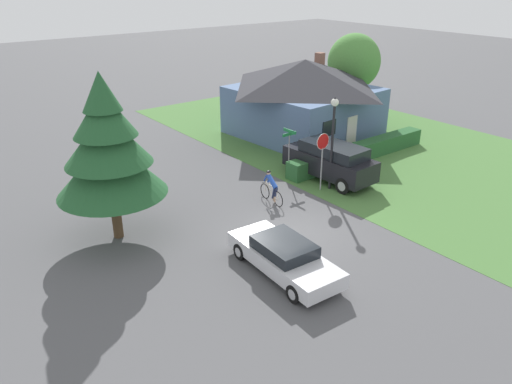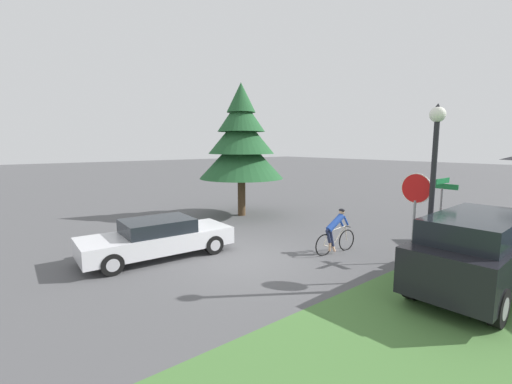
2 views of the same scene
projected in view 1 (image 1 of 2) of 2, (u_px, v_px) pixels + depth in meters
name	position (u px, v px, depth m)	size (l,w,h in m)	color
ground_plane	(290.00, 234.00, 20.64)	(140.00, 140.00, 0.00)	#515154
grass_verge_right	(389.00, 151.00, 29.93)	(16.00, 36.00, 0.01)	#477538
cottage_house	(304.00, 96.00, 32.17)	(8.83, 9.12, 4.94)	slate
hedge_row	(359.00, 152.00, 28.44)	(10.33, 0.90, 0.95)	#285B2D
sedan_left_lane	(284.00, 256.00, 17.79)	(2.06, 4.86, 1.26)	silver
cyclist	(272.00, 188.00, 23.14)	(0.44, 1.84, 1.52)	black
parked_suv_right	(330.00, 161.00, 25.55)	(2.14, 5.08, 1.97)	black
stop_sign	(322.00, 150.00, 23.88)	(0.79, 0.07, 2.91)	gray
street_lamp	(333.00, 127.00, 23.59)	(0.37, 0.37, 4.62)	black
street_name_sign	(289.00, 145.00, 25.41)	(0.90, 0.90, 2.63)	gray
conifer_tall_near	(108.00, 149.00, 18.89)	(4.27, 4.27, 6.72)	#4C3823
deciduous_tree_right	(354.00, 62.00, 35.22)	(3.71, 3.71, 5.98)	#4C3823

